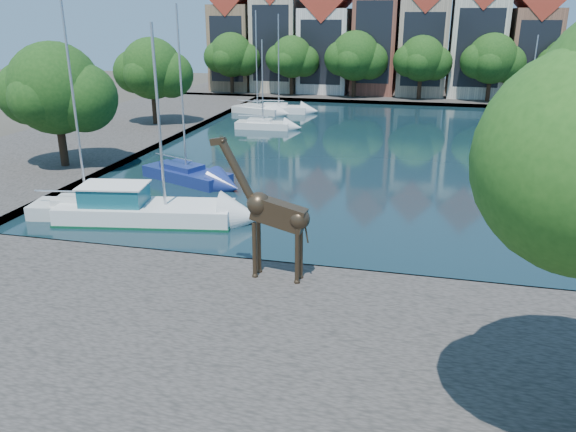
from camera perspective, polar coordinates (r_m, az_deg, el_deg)
ground at (r=23.34m, az=5.86°, el=-6.36°), size 160.00×160.00×0.00m
water_basin at (r=46.04m, az=9.98°, el=6.67°), size 38.00×50.00×0.08m
near_quay at (r=17.24m, az=2.58°, el=-15.66°), size 50.00×14.00×0.50m
far_quay at (r=77.51m, az=11.67°, el=11.96°), size 60.00×16.00×0.50m
left_quay at (r=53.54m, az=-18.02°, el=8.05°), size 14.00×52.00×0.50m
townhouse_west_end at (r=80.99m, az=-5.23°, el=17.65°), size 5.44×9.18×14.93m
townhouse_west_mid at (r=79.28m, az=-0.92°, el=18.31°), size 5.94×9.18×16.79m
townhouse_west_inner at (r=77.96m, az=3.95°, el=17.60°), size 6.43×9.18×15.15m
townhouse_center at (r=77.11m, az=8.98°, el=18.15°), size 5.44×9.18×16.93m
townhouse_east_inner at (r=76.85m, az=13.63°, el=17.37°), size 5.94×9.18×15.79m
townhouse_east_mid at (r=77.07m, az=18.70°, el=17.20°), size 6.43×9.18×16.65m
townhouse_east_end at (r=77.88m, az=23.55°, el=15.91°), size 5.44×9.18×14.43m
far_tree_far_west at (r=75.55m, az=-5.72°, el=15.84°), size 7.28×5.60×7.68m
far_tree_west at (r=73.37m, az=0.43°, el=15.73°), size 6.76×5.20×7.36m
far_tree_mid_west at (r=71.98m, az=6.90°, el=15.69°), size 7.80×6.00×8.00m
far_tree_mid_east at (r=71.50m, az=13.49°, el=15.15°), size 7.02×5.40×7.52m
far_tree_east at (r=71.89m, az=20.09°, el=14.63°), size 7.54×5.80×7.84m
far_tree_far_east at (r=73.18m, az=26.45°, el=13.74°), size 6.76×5.20×7.36m
side_tree_left_near at (r=40.59m, az=-22.44°, el=11.60°), size 7.80×6.00×8.20m
side_tree_left_far at (r=54.80m, az=-13.55°, el=14.16°), size 7.28×5.60×7.88m
giraffe_statue at (r=21.25m, az=-1.72°, el=0.37°), size 3.82×0.79×5.45m
motorsailer at (r=30.05m, az=-14.83°, el=0.86°), size 9.31×4.10×9.85m
sailboat_left_a at (r=31.68m, az=-19.74°, el=0.99°), size 6.13×2.97×11.16m
sailboat_left_b at (r=36.99m, az=-10.26°, el=4.44°), size 6.59×4.54×10.79m
sailboat_left_c at (r=53.72m, az=-2.55°, el=9.38°), size 5.18×2.02×8.07m
sailboat_left_d at (r=62.69m, az=-0.94°, el=10.95°), size 6.22×2.82×10.25m
sailboat_left_e at (r=62.43m, az=-3.13°, el=10.88°), size 5.89×3.42×10.60m
sailboat_right_d at (r=57.94m, az=22.98°, el=8.60°), size 5.46×3.39×8.48m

